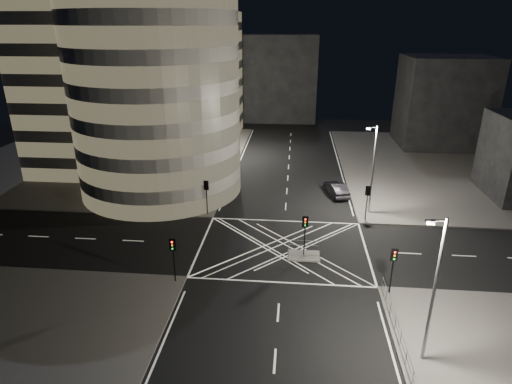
# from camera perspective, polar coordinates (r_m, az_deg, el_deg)

# --- Properties ---
(ground) EXTENTS (120.00, 120.00, 0.00)m
(ground) POSITION_cam_1_polar(r_m,az_deg,el_deg) (41.97, 3.60, -7.42)
(ground) COLOR black
(ground) RESTS_ON ground
(sidewalk_far_left) EXTENTS (42.00, 42.00, 0.15)m
(sidewalk_far_left) POSITION_cam_1_polar(r_m,az_deg,el_deg) (73.17, -19.01, 4.40)
(sidewalk_far_left) COLOR #585553
(sidewalk_far_left) RESTS_ON ground
(sidewalk_far_right) EXTENTS (42.00, 42.00, 0.15)m
(sidewalk_far_right) POSITION_cam_1_polar(r_m,az_deg,el_deg) (72.54, 27.98, 2.86)
(sidewalk_far_right) COLOR #585553
(sidewalk_far_right) RESTS_ON ground
(central_island) EXTENTS (3.00, 2.00, 0.15)m
(central_island) POSITION_cam_1_polar(r_m,az_deg,el_deg) (40.64, 6.38, -8.45)
(central_island) COLOR slate
(central_island) RESTS_ON ground
(office_tower_curved) EXTENTS (30.00, 29.00, 27.20)m
(office_tower_curved) POSITION_cam_1_polar(r_m,az_deg,el_deg) (59.93, -16.24, 13.47)
(office_tower_curved) COLOR gray
(office_tower_curved) RESTS_ON sidewalk_far_left
(office_block_rear) EXTENTS (24.00, 16.00, 22.00)m
(office_block_rear) POSITION_cam_1_polar(r_m,az_deg,el_deg) (82.41, -11.15, 14.90)
(office_block_rear) COLOR gray
(office_block_rear) RESTS_ON sidewalk_far_left
(building_right_far) EXTENTS (14.00, 12.00, 15.00)m
(building_right_far) POSITION_cam_1_polar(r_m,az_deg,el_deg) (81.70, 23.68, 10.97)
(building_right_far) COLOR black
(building_right_far) RESTS_ON sidewalk_far_right
(building_far_end) EXTENTS (18.00, 8.00, 18.00)m
(building_far_end) POSITION_cam_1_polar(r_m,az_deg,el_deg) (95.46, 2.49, 14.86)
(building_far_end) COLOR black
(building_far_end) RESTS_ON ground
(tree_a) EXTENTS (4.55, 4.55, 6.63)m
(tree_a) POSITION_cam_1_polar(r_m,az_deg,el_deg) (49.76, -8.10, 2.45)
(tree_a) COLOR black
(tree_a) RESTS_ON sidewalk_far_left
(tree_b) EXTENTS (4.94, 4.94, 8.17)m
(tree_b) POSITION_cam_1_polar(r_m,az_deg,el_deg) (54.95, -6.78, 5.81)
(tree_b) COLOR black
(tree_b) RESTS_ON sidewalk_far_left
(tree_c) EXTENTS (3.89, 3.89, 6.94)m
(tree_c) POSITION_cam_1_polar(r_m,az_deg,el_deg) (60.78, -5.60, 6.79)
(tree_c) COLOR black
(tree_c) RESTS_ON sidewalk_far_left
(tree_d) EXTENTS (4.96, 4.96, 7.73)m
(tree_d) POSITION_cam_1_polar(r_m,az_deg,el_deg) (66.46, -4.65, 8.28)
(tree_d) COLOR black
(tree_d) RESTS_ON sidewalk_far_left
(tree_e) EXTENTS (3.65, 3.65, 6.18)m
(tree_e) POSITION_cam_1_polar(r_m,az_deg,el_deg) (72.40, -3.83, 8.77)
(tree_e) COLOR black
(tree_e) RESTS_ON sidewalk_far_left
(traffic_signal_fl) EXTENTS (0.55, 0.22, 4.00)m
(traffic_signal_fl) POSITION_cam_1_polar(r_m,az_deg,el_deg) (47.82, -6.63, 0.12)
(traffic_signal_fl) COLOR black
(traffic_signal_fl) RESTS_ON sidewalk_far_left
(traffic_signal_nl) EXTENTS (0.55, 0.22, 4.00)m
(traffic_signal_nl) POSITION_cam_1_polar(r_m,az_deg,el_deg) (35.91, -10.99, -7.87)
(traffic_signal_nl) COLOR black
(traffic_signal_nl) RESTS_ON sidewalk_near_left
(traffic_signal_fr) EXTENTS (0.55, 0.22, 4.00)m
(traffic_signal_fr) POSITION_cam_1_polar(r_m,az_deg,el_deg) (47.53, 14.63, -0.61)
(traffic_signal_fr) COLOR black
(traffic_signal_fr) RESTS_ON sidewalk_far_right
(traffic_signal_nr) EXTENTS (0.55, 0.22, 4.00)m
(traffic_signal_nr) POSITION_cam_1_polar(r_m,az_deg,el_deg) (35.52, 17.83, -8.94)
(traffic_signal_nr) COLOR black
(traffic_signal_nr) RESTS_ON sidewalk_near_right
(traffic_signal_island) EXTENTS (0.55, 0.22, 4.00)m
(traffic_signal_island) POSITION_cam_1_polar(r_m,az_deg,el_deg) (39.29, 6.55, -4.87)
(traffic_signal_island) COLOR black
(traffic_signal_island) RESTS_ON central_island
(street_lamp_left_near) EXTENTS (1.25, 0.25, 10.00)m
(street_lamp_left_near) POSITION_cam_1_polar(r_m,az_deg,el_deg) (51.90, -6.30, 4.95)
(street_lamp_left_near) COLOR slate
(street_lamp_left_near) RESTS_ON sidewalk_far_left
(street_lamp_left_far) EXTENTS (1.25, 0.25, 10.00)m
(street_lamp_left_far) POSITION_cam_1_polar(r_m,az_deg,el_deg) (69.06, -3.36, 9.27)
(street_lamp_left_far) COLOR slate
(street_lamp_left_far) RESTS_ON sidewalk_far_left
(street_lamp_right_far) EXTENTS (1.25, 0.25, 10.00)m
(street_lamp_right_far) POSITION_cam_1_polar(r_m,az_deg,el_deg) (48.79, 15.28, 3.20)
(street_lamp_right_far) COLOR slate
(street_lamp_right_far) RESTS_ON sidewalk_far_right
(street_lamp_right_near) EXTENTS (1.25, 0.25, 10.00)m
(street_lamp_right_near) POSITION_cam_1_polar(r_m,az_deg,el_deg) (28.45, 22.60, -11.68)
(street_lamp_right_near) COLOR slate
(street_lamp_right_near) RESTS_ON sidewalk_near_right
(railing_near_right) EXTENTS (0.06, 11.70, 1.10)m
(railing_near_right) POSITION_cam_1_polar(r_m,az_deg,el_deg) (32.34, 18.39, -17.15)
(railing_near_right) COLOR slate
(railing_near_right) RESTS_ON sidewalk_near_right
(railing_island_south) EXTENTS (2.80, 0.06, 1.10)m
(railing_island_south) POSITION_cam_1_polar(r_m,az_deg,el_deg) (39.55, 6.43, -8.32)
(railing_island_south) COLOR slate
(railing_island_south) RESTS_ON central_island
(railing_island_north) EXTENTS (2.80, 0.06, 1.10)m
(railing_island_north) POSITION_cam_1_polar(r_m,az_deg,el_deg) (41.11, 6.40, -7.07)
(railing_island_north) COLOR slate
(railing_island_north) RESTS_ON central_island
(sedan) EXTENTS (3.14, 5.49, 1.71)m
(sedan) POSITION_cam_1_polar(r_m,az_deg,el_deg) (54.74, 10.63, 0.41)
(sedan) COLOR black
(sedan) RESTS_ON ground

